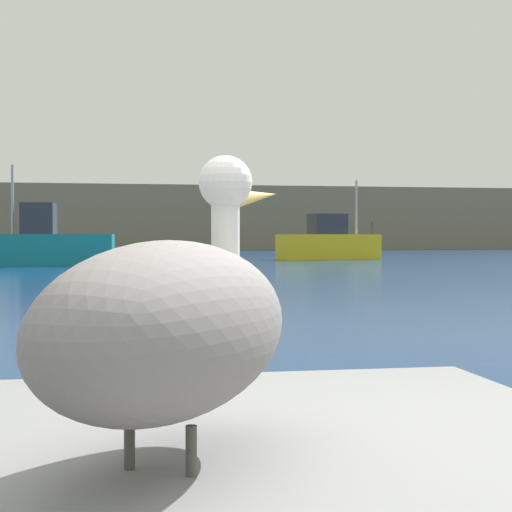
% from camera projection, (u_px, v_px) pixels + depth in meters
% --- Properties ---
extents(hillside_backdrop, '(140.00, 11.35, 6.13)m').
position_uv_depth(hillside_backdrop, '(115.00, 218.00, 81.31)').
color(hillside_backdrop, '#7F755B').
rests_on(hillside_backdrop, ground).
extents(pelican, '(1.03, 1.41, 0.88)m').
position_uv_depth(pelican, '(171.00, 325.00, 2.23)').
color(pelican, gray).
rests_on(pelican, pier_dock).
extents(fishing_boat_yellow, '(5.90, 2.88, 4.32)m').
position_uv_depth(fishing_boat_yellow, '(329.00, 243.00, 44.32)').
color(fishing_boat_yellow, yellow).
rests_on(fishing_boat_yellow, ground).
extents(fishing_boat_teal, '(5.38, 1.96, 4.29)m').
position_uv_depth(fishing_boat_teal, '(48.00, 244.00, 34.95)').
color(fishing_boat_teal, teal).
rests_on(fishing_boat_teal, ground).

